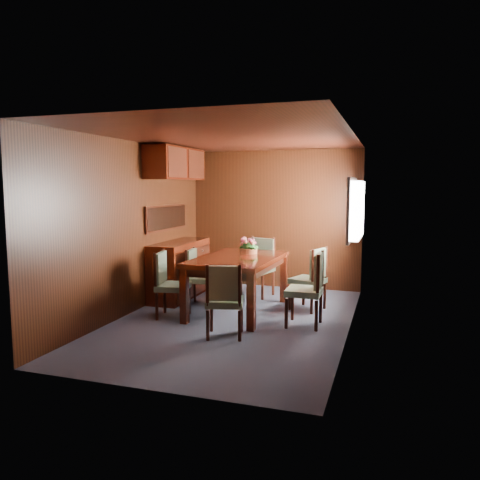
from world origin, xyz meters
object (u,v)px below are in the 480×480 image
(dining_table, at_px, (238,265))
(chair_right_near, at_px, (310,285))
(chair_head, at_px, (224,297))
(chair_left_near, at_px, (168,281))
(flower_centerpiece, at_px, (249,245))
(sideboard, at_px, (180,269))

(dining_table, distance_m, chair_right_near, 1.15)
(dining_table, relative_size, chair_head, 1.92)
(chair_left_near, height_order, chair_head, chair_left_near)
(chair_left_near, distance_m, flower_centerpiece, 1.33)
(chair_left_near, bearing_deg, chair_head, 48.59)
(chair_left_near, height_order, chair_right_near, chair_right_near)
(chair_left_near, relative_size, flower_centerpiece, 3.39)
(chair_right_near, distance_m, flower_centerpiece, 1.33)
(sideboard, bearing_deg, dining_table, -25.62)
(chair_right_near, distance_m, chair_head, 1.17)
(sideboard, xyz_separation_m, flower_centerpiece, (1.21, -0.19, 0.47))
(chair_right_near, bearing_deg, chair_left_near, 94.72)
(chair_head, distance_m, flower_centerpiece, 1.59)
(chair_right_near, bearing_deg, flower_centerpiece, 54.15)
(dining_table, distance_m, flower_centerpiece, 0.45)
(sideboard, xyz_separation_m, chair_right_near, (2.25, -0.92, 0.08))
(dining_table, relative_size, chair_left_near, 1.90)
(chair_head, relative_size, flower_centerpiece, 3.35)
(dining_table, bearing_deg, chair_head, -77.58)
(chair_left_near, relative_size, chair_right_near, 0.95)
(sideboard, distance_m, chair_head, 2.20)
(dining_table, height_order, chair_left_near, chair_left_near)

